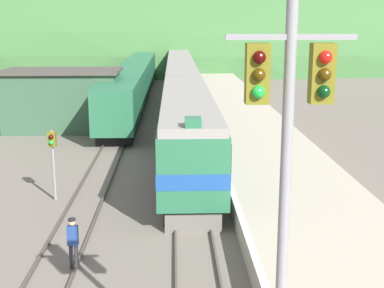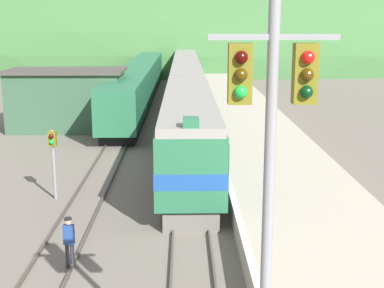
{
  "view_description": "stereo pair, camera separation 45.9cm",
  "coord_description": "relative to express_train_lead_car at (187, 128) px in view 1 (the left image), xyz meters",
  "views": [
    {
      "loc": [
        -0.75,
        -6.78,
        8.31
      ],
      "look_at": [
        0.12,
        18.43,
        2.52
      ],
      "focal_mm": 50.0,
      "sensor_mm": 36.0,
      "label": 1
    },
    {
      "loc": [
        -0.29,
        -6.79,
        8.31
      ],
      "look_at": [
        0.12,
        18.43,
        2.52
      ],
      "focal_mm": 50.0,
      "sensor_mm": 36.0,
      "label": 2
    }
  ],
  "objects": [
    {
      "name": "platform",
      "position": [
        4.84,
        26.7,
        -1.9
      ],
      "size": [
        6.25,
        140.0,
        0.91
      ],
      "color": "#B2A893",
      "rests_on": "ground"
    },
    {
      "name": "carriage_third",
      "position": [
        0.0,
        46.57,
        -0.01
      ],
      "size": [
        2.98,
        22.9,
        4.29
      ],
      "color": "black",
      "rests_on": "ground"
    },
    {
      "name": "station_shed",
      "position": [
        -9.4,
        11.61,
        0.03
      ],
      "size": [
        9.01,
        5.26,
        4.71
      ],
      "color": "#385B42",
      "rests_on": "ground"
    },
    {
      "name": "carriage_fourth",
      "position": [
        0.0,
        70.34,
        -0.01
      ],
      "size": [
        2.98,
        22.9,
        4.29
      ],
      "color": "black",
      "rests_on": "ground"
    },
    {
      "name": "distant_hills",
      "position": [
        0.0,
        101.09,
        -2.34
      ],
      "size": [
        236.23,
        106.3,
        49.43
      ],
      "color": "#3D6B38",
      "rests_on": "ground"
    },
    {
      "name": "express_train_lead_car",
      "position": [
        0.0,
        0.0,
        0.0
      ],
      "size": [
        2.99,
        20.45,
        4.65
      ],
      "color": "black",
      "rests_on": "ground"
    },
    {
      "name": "carriage_fifth",
      "position": [
        0.0,
        94.12,
        -0.01
      ],
      "size": [
        2.98,
        22.9,
        4.29
      ],
      "color": "black",
      "rests_on": "ground"
    },
    {
      "name": "siding_train",
      "position": [
        -4.86,
        26.48,
        -0.3
      ],
      "size": [
        2.9,
        43.86,
        3.97
      ],
      "color": "black",
      "rests_on": "ground"
    },
    {
      "name": "track_main",
      "position": [
        0.0,
        46.7,
        -2.26
      ],
      "size": [
        1.52,
        180.0,
        0.16
      ],
      "color": "#4C443D",
      "rests_on": "ground"
    },
    {
      "name": "track_worker",
      "position": [
        -4.22,
        -12.98,
        -1.29
      ],
      "size": [
        0.36,
        0.25,
        1.83
      ],
      "color": "#2D2D33",
      "rests_on": "ground"
    },
    {
      "name": "signal_mast_main",
      "position": [
        1.21,
        -21.1,
        3.54
      ],
      "size": [
        2.2,
        0.42,
        8.96
      ],
      "color": "gray",
      "rests_on": "ground"
    },
    {
      "name": "carriage_second",
      "position": [
        0.0,
        22.79,
        -0.01
      ],
      "size": [
        2.98,
        22.9,
        4.29
      ],
      "color": "black",
      "rests_on": "ground"
    },
    {
      "name": "signal_post_siding",
      "position": [
        -6.43,
        -5.62,
        0.1
      ],
      "size": [
        0.36,
        0.42,
        3.38
      ],
      "color": "gray",
      "rests_on": "ground"
    },
    {
      "name": "track_siding",
      "position": [
        -4.86,
        46.7,
        -2.26
      ],
      "size": [
        1.52,
        180.0,
        0.16
      ],
      "color": "#4C443D",
      "rests_on": "ground"
    }
  ]
}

